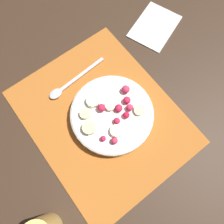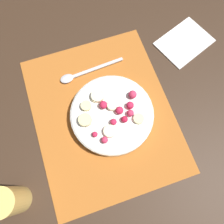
{
  "view_description": "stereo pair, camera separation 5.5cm",
  "coord_description": "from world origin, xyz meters",
  "px_view_note": "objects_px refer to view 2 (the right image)",
  "views": [
    {
      "loc": [
        0.15,
        -0.08,
        0.57
      ],
      "look_at": [
        0.02,
        0.02,
        0.04
      ],
      "focal_mm": 35.0,
      "sensor_mm": 36.0,
      "label": 1
    },
    {
      "loc": [
        0.18,
        -0.03,
        0.57
      ],
      "look_at": [
        0.02,
        0.02,
        0.04
      ],
      "focal_mm": 35.0,
      "sensor_mm": 36.0,
      "label": 2
    }
  ],
  "objects_px": {
    "fruit_bowl": "(112,114)",
    "napkin": "(184,42)",
    "spoon": "(79,74)",
    "drinking_glass": "(10,201)"
  },
  "relations": [
    {
      "from": "fruit_bowl",
      "to": "napkin",
      "type": "xyz_separation_m",
      "value": [
        -0.15,
        0.29,
        -0.02
      ]
    },
    {
      "from": "spoon",
      "to": "napkin",
      "type": "distance_m",
      "value": 0.33
    },
    {
      "from": "spoon",
      "to": "napkin",
      "type": "height_order",
      "value": "spoon"
    },
    {
      "from": "spoon",
      "to": "drinking_glass",
      "type": "xyz_separation_m",
      "value": [
        0.27,
        -0.23,
        0.04
      ]
    },
    {
      "from": "spoon",
      "to": "napkin",
      "type": "relative_size",
      "value": 1.02
    },
    {
      "from": "drinking_glass",
      "to": "napkin",
      "type": "height_order",
      "value": "drinking_glass"
    },
    {
      "from": "napkin",
      "to": "spoon",
      "type": "bearing_deg",
      "value": -89.03
    },
    {
      "from": "fruit_bowl",
      "to": "napkin",
      "type": "height_order",
      "value": "fruit_bowl"
    },
    {
      "from": "drinking_glass",
      "to": "napkin",
      "type": "distance_m",
      "value": 0.63
    },
    {
      "from": "drinking_glass",
      "to": "napkin",
      "type": "xyz_separation_m",
      "value": [
        -0.28,
        0.57,
        -0.05
      ]
    }
  ]
}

